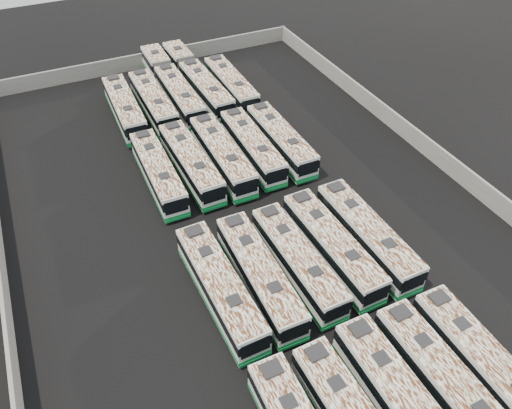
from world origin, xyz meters
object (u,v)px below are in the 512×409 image
bus_midback_far_left (158,173)px  bus_midback_left (191,163)px  bus_front_far_right (483,366)px  bus_back_far_right (231,85)px  bus_midfront_far_right (367,235)px  bus_back_right (197,79)px  bus_midfront_center (298,261)px  bus_midback_right (252,147)px  bus_midback_far_right (281,140)px  bus_midfront_left (260,275)px  bus_back_center (172,84)px  bus_back_left (153,102)px  bus_front_center (403,406)px  bus_midfront_right (332,246)px  bus_midback_center (222,155)px  bus_back_far_left (125,108)px  bus_midfront_far_left (220,287)px  bus_front_right (445,384)px

bus_midback_far_left → bus_midback_left: 3.59m
bus_front_far_right → bus_back_far_right: (0.00, 44.84, 0.01)m
bus_midfront_far_right → bus_back_right: 34.33m
bus_front_far_right → bus_midfront_center: bus_front_far_right is taller
bus_midback_right → bus_midback_far_right: 3.42m
bus_midfront_left → bus_back_center: 34.43m
bus_back_right → bus_back_far_right: bus_back_right is taller
bus_midfront_center → bus_back_center: bus_back_center is taller
bus_midfront_left → bus_back_left: size_ratio=1.00×
bus_front_center → bus_back_center: bus_front_center is taller
bus_midback_right → bus_midfront_right: bearing=-89.3°
bus_midback_center → bus_back_far_left: bearing=116.9°
bus_front_center → bus_midback_right: bearing=83.4°
bus_midfront_right → bus_midfront_far_right: bearing=-4.2°
bus_midback_left → bus_midback_right: bearing=-1.3°
bus_midback_center → bus_midback_right: (3.62, 0.18, -0.06)m
bus_midfront_far_left → bus_back_right: bus_midfront_far_left is taller
bus_front_right → bus_midfront_left: bearing=116.5°
bus_front_far_right → bus_midback_right: 31.15m
bus_back_right → bus_midback_far_right: bearing=-79.8°
bus_midback_far_right → bus_back_left: bus_back_left is taller
bus_midfront_far_right → bus_midback_left: (-10.52, 16.82, -0.01)m
bus_midfront_left → bus_back_far_left: bus_back_far_left is taller
bus_back_far_right → bus_midback_center: bearing=-116.0°
bus_midfront_far_right → bus_midfront_far_left: bearing=178.9°
bus_midback_far_left → bus_midback_right: bearing=0.9°
bus_midback_far_left → bus_midback_center: 7.06m
bus_midfront_left → bus_midback_center: (3.58, 16.72, 0.03)m
bus_midfront_center → bus_back_center: (0.04, 34.20, 0.06)m
bus_midback_center → bus_front_center: bearing=-89.4°
bus_midfront_right → bus_midfront_center: bearing=-177.8°
bus_front_center → bus_midfront_left: bearing=104.6°
bus_midback_left → bus_midback_far_right: size_ratio=1.02×
bus_midfront_far_left → bus_back_far_right: 33.64m
bus_back_far_left → bus_back_right: bearing=19.2°
bus_midfront_far_left → bus_midfront_right: bearing=-0.9°
bus_front_center → bus_back_far_right: size_ratio=1.02×
bus_front_right → bus_back_center: bearing=93.6°
bus_front_right → bus_midback_far_left: (-10.68, 30.88, -0.03)m
bus_midfront_right → bus_front_right: bearing=-91.1°
bus_midfront_far_right → bus_back_center: size_ratio=0.65×
bus_front_far_right → bus_midback_far_left: bus_front_far_right is taller
bus_midfront_left → bus_midback_left: (0.10, 16.91, 0.01)m
bus_midfront_right → bus_back_left: size_ratio=1.00×
bus_midback_center → bus_back_right: size_ratio=0.65×
bus_midfront_left → bus_midback_far_right: size_ratio=1.02×
bus_back_center → bus_back_right: size_ratio=1.00×
bus_midfront_left → bus_back_far_right: 32.53m
bus_midback_left → bus_midback_far_left: bearing=179.7°
bus_midfront_center → bus_back_far_left: bearing=101.9°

